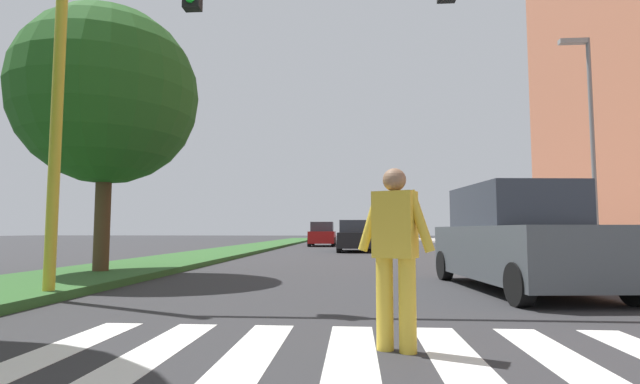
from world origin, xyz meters
TOP-DOWN VIEW (x-y plane):
  - ground_plane at (0.00, 30.00)m, footprint 140.00×140.00m
  - crosswalk at (0.00, 6.57)m, footprint 7.65×2.20m
  - median_strip at (-6.95, 28.00)m, footprint 3.06×64.00m
  - tree_mid at (-6.87, 12.96)m, footprint 4.33×4.33m
  - sidewalk_right at (7.62, 28.00)m, footprint 3.00×64.00m
  - traffic_light_gantry at (-3.59, 9.38)m, footprint 7.53×0.30m
  - street_lamp_right at (7.03, 18.32)m, footprint 1.02×0.24m
  - pedestrian_performer at (-0.49, 6.61)m, footprint 0.72×0.39m
  - suv_crossing at (2.19, 11.27)m, footprint 2.39×4.77m
  - sedan_midblock at (-0.84, 26.80)m, footprint 1.89×4.05m
  - sedan_distant at (-3.12, 35.18)m, footprint 1.86×4.28m
  - sedan_far_horizon at (-0.58, 48.84)m, footprint 2.28×4.69m

SIDE VIEW (x-z plane):
  - ground_plane at x=0.00m, z-range 0.00..0.00m
  - crosswalk at x=0.00m, z-range 0.00..0.01m
  - median_strip at x=-6.95m, z-range 0.00..0.15m
  - sidewalk_right at x=7.62m, z-range 0.00..0.15m
  - sedan_midblock at x=-0.84m, z-range -0.06..1.57m
  - sedan_distant at x=-3.12m, z-range -0.06..1.62m
  - sedan_far_horizon at x=-0.58m, z-range -0.06..1.64m
  - suv_crossing at x=2.19m, z-range -0.05..1.92m
  - pedestrian_performer at x=-0.49m, z-range 0.09..1.78m
  - traffic_light_gantry at x=-3.59m, z-range 1.30..7.30m
  - tree_mid at x=-6.87m, z-range 1.17..7.57m
  - street_lamp_right at x=7.03m, z-range 0.84..8.34m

